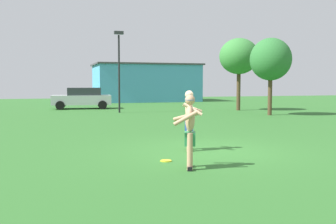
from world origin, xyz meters
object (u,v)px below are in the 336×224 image
(frisbee, at_px, (166,161))
(player_with_cap, at_px, (190,128))
(player_in_blue, at_px, (189,119))
(tree_right_field, at_px, (271,60))
(car_silver_near_post, at_px, (82,98))
(lamp_post, at_px, (119,62))
(tree_left_field, at_px, (239,57))

(frisbee, bearing_deg, player_with_cap, -73.60)
(player_with_cap, xyz_separation_m, player_in_blue, (0.82, 2.25, -0.01))
(tree_right_field, bearing_deg, player_with_cap, -128.05)
(frisbee, xyz_separation_m, car_silver_near_post, (-0.35, 20.58, 0.81))
(car_silver_near_post, xyz_separation_m, lamp_post, (1.98, -4.62, 2.43))
(player_in_blue, bearing_deg, player_with_cap, -109.98)
(player_in_blue, xyz_separation_m, car_silver_near_post, (-1.44, 19.27, -0.09))
(player_in_blue, distance_m, tree_left_field, 17.23)
(player_in_blue, height_order, lamp_post, lamp_post)
(player_with_cap, distance_m, tree_right_field, 15.90)
(car_silver_near_post, bearing_deg, tree_left_field, -24.95)
(player_with_cap, xyz_separation_m, lamp_post, (1.36, 16.90, 2.33))
(player_in_blue, xyz_separation_m, tree_left_field, (8.98, 14.42, 2.86))
(player_in_blue, distance_m, frisbee, 1.93)
(car_silver_near_post, bearing_deg, lamp_post, -66.78)
(tree_left_field, relative_size, tree_right_field, 1.10)
(player_with_cap, relative_size, player_in_blue, 0.98)
(tree_left_field, bearing_deg, player_in_blue, -121.92)
(frisbee, xyz_separation_m, tree_left_field, (10.08, 15.73, 3.76))
(player_in_blue, relative_size, frisbee, 6.09)
(player_with_cap, distance_m, tree_left_field, 19.55)
(player_in_blue, distance_m, car_silver_near_post, 19.33)
(player_with_cap, distance_m, car_silver_near_post, 21.53)
(player_with_cap, height_order, tree_right_field, tree_right_field)
(player_with_cap, xyz_separation_m, tree_right_field, (9.69, 12.38, 2.40))
(car_silver_near_post, relative_size, lamp_post, 0.85)
(player_in_blue, bearing_deg, tree_left_field, 58.08)
(tree_right_field, bearing_deg, tree_left_field, 88.46)
(player_with_cap, xyz_separation_m, frisbee, (-0.28, 0.94, -0.91))
(car_silver_near_post, height_order, lamp_post, lamp_post)
(player_in_blue, bearing_deg, tree_right_field, 48.79)
(frisbee, height_order, tree_right_field, tree_right_field)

